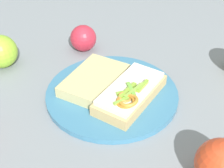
{
  "coord_description": "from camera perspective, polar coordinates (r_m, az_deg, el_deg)",
  "views": [
    {
      "loc": [
        -0.44,
        0.31,
        0.44
      ],
      "look_at": [
        0.0,
        0.0,
        0.03
      ],
      "focal_mm": 51.46,
      "sensor_mm": 36.0,
      "label": 1
    }
  ],
  "objects": [
    {
      "name": "bread_slice_side",
      "position": [
        0.7,
        -3.12,
        0.71
      ],
      "size": [
        0.16,
        0.18,
        0.02
      ],
      "primitive_type": "cube",
      "rotation": [
        0.0,
        0.0,
        2.04
      ],
      "color": "tan",
      "rests_on": "plate"
    },
    {
      "name": "sandwich",
      "position": [
        0.66,
        3.29,
        -1.61
      ],
      "size": [
        0.14,
        0.19,
        0.04
      ],
      "rotation": [
        0.0,
        0.0,
        1.96
      ],
      "color": "tan",
      "rests_on": "plate"
    },
    {
      "name": "ground_plane",
      "position": [
        0.7,
        -0.0,
        -2.06
      ],
      "size": [
        2.0,
        2.0,
        0.0
      ],
      "primitive_type": "plane",
      "color": "slate",
      "rests_on": "ground"
    },
    {
      "name": "apple_0",
      "position": [
        0.82,
        -19.15,
        5.48
      ],
      "size": [
        0.11,
        0.11,
        0.08
      ],
      "primitive_type": "sphere",
      "rotation": [
        0.0,
        0.0,
        4.12
      ],
      "color": "#8BBE2E",
      "rests_on": "ground_plane"
    },
    {
      "name": "apple_1",
      "position": [
        0.54,
        18.85,
        -13.4
      ],
      "size": [
        0.1,
        0.1,
        0.08
      ],
      "primitive_type": "sphere",
      "rotation": [
        0.0,
        0.0,
        0.22
      ],
      "color": "red",
      "rests_on": "ground_plane"
    },
    {
      "name": "apple_2",
      "position": [
        0.84,
        -5.12,
        8.11
      ],
      "size": [
        0.08,
        0.08,
        0.07
      ],
      "primitive_type": "sphere",
      "rotation": [
        0.0,
        0.0,
        2.92
      ],
      "color": "#B62536",
      "rests_on": "ground_plane"
    },
    {
      "name": "plate",
      "position": [
        0.69,
        -0.0,
        -1.7
      ],
      "size": [
        0.28,
        0.28,
        0.01
      ],
      "primitive_type": "cylinder",
      "color": "teal",
      "rests_on": "ground_plane"
    }
  ]
}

